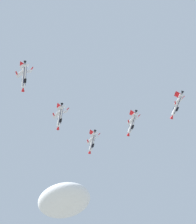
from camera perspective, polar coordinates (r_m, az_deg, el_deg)
The scene contains 6 objects.
cloud_high_distant at distance 318.14m, azimuth -6.74°, elevation -16.98°, with size 58.50×44.90×24.76m, color white.
fighter_jet_lead at distance 155.34m, azimuth -1.12°, elevation -5.92°, with size 11.44×13.10×7.86m.
fighter_jet_left_wing at distance 145.74m, azimuth -7.52°, elevation -0.90°, with size 11.44×13.04×7.51m.
fighter_jet_right_wing at distance 148.38m, azimuth 6.76°, elevation -2.21°, with size 11.44×13.05×7.62m.
fighter_jet_left_outer at distance 140.90m, azimuth -14.40°, elevation 6.82°, with size 11.44×13.16×8.18m.
fighter_jet_right_outer at distance 146.88m, azimuth 15.32°, elevation 1.33°, with size 11.44×13.10×7.87m.
Camera 1 is at (-0.37, -2.04, 1.58)m, focal length 46.33 mm.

